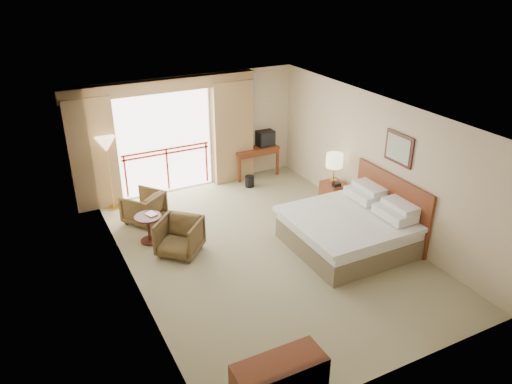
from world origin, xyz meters
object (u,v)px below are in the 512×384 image
nightstand (333,196)px  table_lamp (335,161)px  tv (265,138)px  wastebasket (250,181)px  bed (350,229)px  desk (254,153)px  armchair_far (145,221)px  side_table (149,224)px  armchair_near (181,253)px  floor_lamp (106,147)px

nightstand → table_lamp: size_ratio=0.96×
table_lamp → nightstand: bearing=-90.0°
tv → wastebasket: (-0.73, -0.58, -0.82)m
bed → desk: 4.02m
table_lamp → wastebasket: (-1.13, 1.84, -0.98)m
bed → tv: (0.26, 3.96, 0.58)m
armchair_far → nightstand: bearing=124.3°
wastebasket → side_table: size_ratio=0.49×
desk → wastebasket: size_ratio=4.24×
bed → armchair_far: bearing=139.3°
bed → table_lamp: table_lamp is taller
nightstand → tv: bearing=97.6°
side_table → table_lamp: bearing=-5.7°
table_lamp → desk: 2.63m
side_table → tv: bearing=29.1°
desk → armchair_far: (-3.21, -1.22, -0.59)m
side_table → wastebasket: bearing=26.4°
desk → armchair_near: 4.08m
wastebasket → nightstand: bearing=-59.1°
table_lamp → wastebasket: size_ratio=2.33×
wastebasket → armchair_far: bearing=-168.1°
table_lamp → floor_lamp: 4.89m
desk → armchair_far: size_ratio=1.58×
floor_lamp → desk: bearing=4.4°
tv → wastebasket: 1.24m
side_table → armchair_far: bearing=81.1°
wastebasket → floor_lamp: size_ratio=0.16×
floor_lamp → bed: bearing=-45.3°
armchair_near → side_table: (-0.40, 0.67, 0.38)m
bed → desk: bed is taller
bed → side_table: 3.90m
tv → armchair_near: bearing=-160.9°
armchair_near → desk: bearing=86.3°
bed → wastebasket: size_ratio=7.71×
desk → tv: size_ratio=2.74×
nightstand → floor_lamp: (-4.35, 2.25, 1.13)m
desk → tv: (0.30, -0.06, 0.36)m
wastebasket → armchair_far: armchair_far is taller
tv → bed: bearing=-114.4°
nightstand → armchair_far: (-3.91, 1.31, -0.31)m
tv → armchair_near: tv is taller
tv → armchair_near: (-3.25, -2.70, -0.95)m
nightstand → armchair_far: size_ratio=0.84×
armchair_near → nightstand: bearing=46.7°
table_lamp → armchair_near: bearing=-175.7°
floor_lamp → armchair_near: bearing=-74.1°
armchair_near → wastebasket: bearing=83.3°
armchair_near → side_table: 0.87m
table_lamp → side_table: table_lamp is taller
desk → side_table: (-3.35, -2.08, -0.21)m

